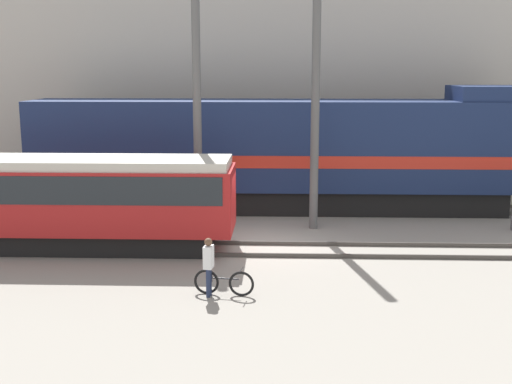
# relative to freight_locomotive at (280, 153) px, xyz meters

# --- Properties ---
(ground_plane) EXTENTS (120.00, 120.00, 0.00)m
(ground_plane) POSITION_rel_freight_locomotive_xyz_m (-0.67, -5.56, -2.45)
(ground_plane) COLOR gray
(track_near) EXTENTS (60.00, 1.50, 0.14)m
(track_near) POSITION_rel_freight_locomotive_xyz_m (-0.67, -6.30, -2.38)
(track_near) COLOR #47423D
(track_near) RESTS_ON ground
(track_far) EXTENTS (60.00, 1.51, 0.14)m
(track_far) POSITION_rel_freight_locomotive_xyz_m (-0.67, 0.00, -2.38)
(track_far) COLOR #47423D
(track_far) RESTS_ON ground
(building_backdrop) EXTENTS (39.93, 6.00, 9.61)m
(building_backdrop) POSITION_rel_freight_locomotive_xyz_m (-0.67, 6.83, 2.36)
(building_backdrop) COLOR #B7B2A8
(building_backdrop) RESTS_ON ground
(freight_locomotive) EXTENTS (20.48, 3.04, 5.25)m
(freight_locomotive) POSITION_rel_freight_locomotive_xyz_m (0.00, 0.00, 0.00)
(freight_locomotive) COLOR black
(freight_locomotive) RESTS_ON ground
(streetcar) EXTENTS (11.92, 2.54, 3.09)m
(streetcar) POSITION_rel_freight_locomotive_xyz_m (-7.47, -6.30, -0.68)
(streetcar) COLOR black
(streetcar) RESTS_ON ground
(bicycle) EXTENTS (1.64, 0.44, 0.75)m
(bicycle) POSITION_rel_freight_locomotive_xyz_m (-1.47, -10.54, -2.10)
(bicycle) COLOR black
(bicycle) RESTS_ON ground
(person) EXTENTS (0.27, 0.39, 1.60)m
(person) POSITION_rel_freight_locomotive_xyz_m (-1.86, -10.64, -1.48)
(person) COLOR #232D4C
(person) RESTS_ON ground
(utility_pole_left) EXTENTS (0.31, 0.31, 8.94)m
(utility_pole_left) POSITION_rel_freight_locomotive_xyz_m (-3.06, -3.15, 2.02)
(utility_pole_left) COLOR #595959
(utility_pole_left) RESTS_ON ground
(utility_pole_center) EXTENTS (0.31, 0.31, 9.75)m
(utility_pole_center) POSITION_rel_freight_locomotive_xyz_m (1.28, -3.15, 2.43)
(utility_pole_center) COLOR #595959
(utility_pole_center) RESTS_ON ground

